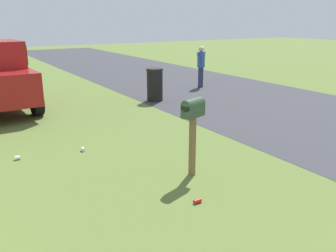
% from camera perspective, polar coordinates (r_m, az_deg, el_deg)
% --- Properties ---
extents(mailbox, '(0.33, 0.49, 1.40)m').
position_cam_1_polar(mailbox, '(6.23, 3.95, 1.75)').
color(mailbox, brown).
rests_on(mailbox, ground).
extents(trash_bin, '(0.56, 0.56, 1.10)m').
position_cam_1_polar(trash_bin, '(12.31, -2.10, 6.54)').
color(trash_bin, black).
rests_on(trash_bin, ground).
extents(pedestrian, '(0.30, 0.53, 1.64)m').
position_cam_1_polar(pedestrian, '(14.81, 5.22, 9.72)').
color(pedestrian, '#2D3351').
rests_on(pedestrian, ground).
extents(litter_cup_far_scatter, '(0.10, 0.08, 0.08)m').
position_cam_1_polar(litter_cup_far_scatter, '(7.89, -13.24, -3.60)').
color(litter_cup_far_scatter, white).
rests_on(litter_cup_far_scatter, ground).
extents(litter_can_midfield_b, '(0.07, 0.12, 0.07)m').
position_cam_1_polar(litter_can_midfield_b, '(5.64, 4.65, -11.71)').
color(litter_can_midfield_b, red).
rests_on(litter_can_midfield_b, ground).
extents(litter_cup_near_hydrant, '(0.08, 0.10, 0.08)m').
position_cam_1_polar(litter_cup_near_hydrant, '(7.82, -22.62, -4.65)').
color(litter_cup_near_hydrant, white).
rests_on(litter_cup_near_hydrant, ground).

